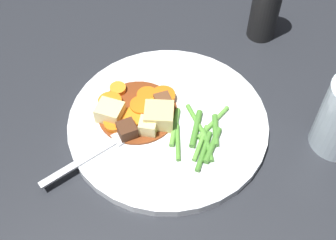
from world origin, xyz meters
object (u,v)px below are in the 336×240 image
Objects in this scene: carrot_slice_0 at (163,97)px; potato_chunk_2 at (148,127)px; carrot_slice_1 at (142,107)px; meat_chunk_1 at (164,104)px; carrot_slice_4 at (147,96)px; meat_chunk_0 at (127,130)px; pepper_mill at (267,2)px; carrot_slice_7 at (114,124)px; carrot_slice_2 at (118,89)px; carrot_slice_6 at (111,101)px; potato_chunk_0 at (110,112)px; dinner_plate at (168,123)px; carrot_slice_3 at (131,119)px; fork at (101,149)px; carrot_slice_5 at (155,109)px; potato_chunk_1 at (159,116)px.

carrot_slice_0 is 1.49× the size of potato_chunk_2.
carrot_slice_1 is 1.09× the size of meat_chunk_1.
carrot_slice_4 is 0.07m from meat_chunk_0.
pepper_mill is at bearing -115.58° from meat_chunk_1.
carrot_slice_4 is at bearing -114.38° from carrot_slice_7.
carrot_slice_1 is 1.39× the size of potato_chunk_2.
meat_chunk_0 is 0.31m from pepper_mill.
carrot_slice_2 is (0.05, -0.02, -0.00)m from carrot_slice_1.
carrot_slice_6 is (0.05, 0.00, -0.00)m from carrot_slice_1.
carrot_slice_1 is at bearing -177.44° from carrot_slice_6.
dinner_plate is at bearing -165.00° from potato_chunk_0.
pepper_mill is at bearing -118.33° from carrot_slice_0.
potato_chunk_2 is at bearing -173.17° from carrot_slice_7.
dinner_plate is 0.04m from potato_chunk_2.
potato_chunk_2 is at bearing 160.24° from carrot_slice_3.
fork is at bearing 43.99° from potato_chunk_2.
carrot_slice_1 is 0.02m from carrot_slice_5.
potato_chunk_2 is 0.29m from pepper_mill.
carrot_slice_3 is at bearing -140.53° from carrot_slice_7.
carrot_slice_1 is 1.13× the size of carrot_slice_7.
potato_chunk_1 reaches higher than carrot_slice_7.
carrot_slice_0 is 1.16× the size of meat_chunk_1.
carrot_slice_4 is 0.03m from meat_chunk_1.
potato_chunk_1 is 1.71× the size of potato_chunk_2.
carrot_slice_3 is 0.04m from carrot_slice_6.
carrot_slice_2 is at bearing 4.50° from carrot_slice_0.
dinner_plate is at bearing -137.17° from meat_chunk_0.
pepper_mill is (-0.17, -0.26, 0.04)m from potato_chunk_0.
pepper_mill reaches higher than carrot_slice_0.
potato_chunk_0 reaches higher than carrot_slice_0.
carrot_slice_5 is at bearing 63.62° from pepper_mill.
potato_chunk_0 is (0.06, 0.03, 0.01)m from carrot_slice_5.
carrot_slice_6 reaches higher than carrot_slice_7.
potato_chunk_2 is at bearing 110.29° from carrot_slice_4.
carrot_slice_1 is 1.34× the size of meat_chunk_0.
dinner_plate is at bearing 68.91° from pepper_mill.
potato_chunk_1 is 0.03m from meat_chunk_1.
carrot_slice_4 is 0.77× the size of potato_chunk_1.
pepper_mill reaches higher than meat_chunk_0.
carrot_slice_0 reaches higher than carrot_slice_7.
meat_chunk_1 is (0.00, -0.03, -0.00)m from potato_chunk_1.
carrot_slice_4 is 0.05m from carrot_slice_6.
carrot_slice_2 is 0.07m from carrot_slice_5.
potato_chunk_2 reaches higher than meat_chunk_1.
carrot_slice_2 is at bearing -59.33° from meat_chunk_0.
carrot_slice_7 is 0.82× the size of potato_chunk_0.
meat_chunk_0 reaches higher than carrot_slice_2.
potato_chunk_0 reaches higher than meat_chunk_0.
carrot_slice_7 is 0.04m from fork.
pepper_mill reaches higher than potato_chunk_0.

